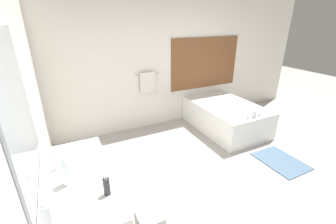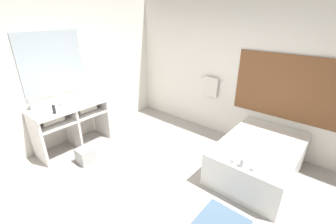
{
  "view_description": "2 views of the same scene",
  "coord_description": "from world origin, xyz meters",
  "px_view_note": "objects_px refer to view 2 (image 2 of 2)",
  "views": [
    {
      "loc": [
        -1.88,
        -1.94,
        2.18
      ],
      "look_at": [
        -0.51,
        0.82,
        0.88
      ],
      "focal_mm": 24.0,
      "sensor_mm": 36.0,
      "label": 1
    },
    {
      "loc": [
        1.91,
        -1.85,
        2.41
      ],
      "look_at": [
        -0.26,
        0.72,
        0.91
      ],
      "focal_mm": 24.0,
      "sensor_mm": 36.0,
      "label": 2
    }
  ],
  "objects_px": {
    "soap_dispenser": "(54,109)",
    "waste_bin": "(86,155)",
    "bathtub": "(259,157)",
    "water_bottle_1": "(62,98)",
    "water_bottle_2": "(32,104)"
  },
  "relations": [
    {
      "from": "water_bottle_2",
      "to": "soap_dispenser",
      "type": "bearing_deg",
      "value": 23.54
    },
    {
      "from": "bathtub",
      "to": "soap_dispenser",
      "type": "relative_size",
      "value": 9.2
    },
    {
      "from": "bathtub",
      "to": "water_bottle_1",
      "type": "xyz_separation_m",
      "value": [
        -3.06,
        -1.56,
        0.7
      ]
    },
    {
      "from": "water_bottle_2",
      "to": "waste_bin",
      "type": "distance_m",
      "value": 1.24
    },
    {
      "from": "waste_bin",
      "to": "water_bottle_1",
      "type": "bearing_deg",
      "value": 172.62
    },
    {
      "from": "water_bottle_1",
      "to": "water_bottle_2",
      "type": "relative_size",
      "value": 1.03
    },
    {
      "from": "water_bottle_2",
      "to": "water_bottle_1",
      "type": "bearing_deg",
      "value": 73.57
    },
    {
      "from": "water_bottle_1",
      "to": "soap_dispenser",
      "type": "distance_m",
      "value": 0.39
    },
    {
      "from": "bathtub",
      "to": "soap_dispenser",
      "type": "bearing_deg",
      "value": -146.68
    },
    {
      "from": "bathtub",
      "to": "water_bottle_2",
      "type": "bearing_deg",
      "value": -147.82
    },
    {
      "from": "bathtub",
      "to": "water_bottle_2",
      "type": "height_order",
      "value": "water_bottle_2"
    },
    {
      "from": "bathtub",
      "to": "waste_bin",
      "type": "relative_size",
      "value": 6.22
    },
    {
      "from": "water_bottle_1",
      "to": "bathtub",
      "type": "bearing_deg",
      "value": 27.0
    },
    {
      "from": "bathtub",
      "to": "water_bottle_1",
      "type": "relative_size",
      "value": 6.48
    },
    {
      "from": "soap_dispenser",
      "to": "waste_bin",
      "type": "height_order",
      "value": "soap_dispenser"
    }
  ]
}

